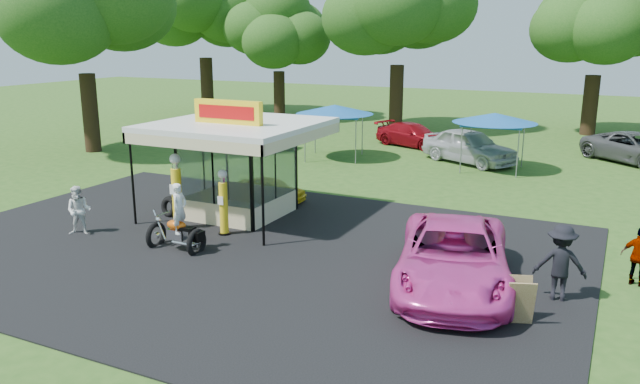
{
  "coord_description": "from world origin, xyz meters",
  "views": [
    {
      "loc": [
        10.08,
        -13.08,
        6.35
      ],
      "look_at": [
        1.71,
        4.0,
        1.51
      ],
      "focal_mm": 35.0,
      "sensor_mm": 36.0,
      "label": 1
    }
  ],
  "objects_px": {
    "a_frame_sign": "(519,301)",
    "spectator_east_b": "(640,257)",
    "motorcycle": "(179,224)",
    "tent_east": "(495,118)",
    "pink_sedan": "(453,257)",
    "bg_car_a": "(259,136)",
    "bg_car_c": "(469,146)",
    "bg_car_d": "(636,148)",
    "gas_pump_left": "(177,194)",
    "kiosk_car": "(271,189)",
    "tent_west": "(335,110)",
    "gas_pump_right": "(224,204)",
    "spectator_east_a": "(560,263)",
    "spectator_west": "(79,211)",
    "gas_station_kiosk": "(238,167)",
    "bg_car_b": "(412,135)"
  },
  "relations": [
    {
      "from": "a_frame_sign",
      "to": "spectator_west",
      "type": "relative_size",
      "value": 0.67
    },
    {
      "from": "gas_pump_right",
      "to": "tent_west",
      "type": "xyz_separation_m",
      "value": [
        -2.21,
        13.27,
        1.49
      ]
    },
    {
      "from": "gas_pump_left",
      "to": "spectator_east_b",
      "type": "height_order",
      "value": "gas_pump_left"
    },
    {
      "from": "pink_sedan",
      "to": "bg_car_b",
      "type": "relative_size",
      "value": 1.3
    },
    {
      "from": "bg_car_d",
      "to": "spectator_west",
      "type": "bearing_deg",
      "value": -177.46
    },
    {
      "from": "bg_car_b",
      "to": "tent_west",
      "type": "relative_size",
      "value": 1.14
    },
    {
      "from": "a_frame_sign",
      "to": "spectator_east_a",
      "type": "height_order",
      "value": "spectator_east_a"
    },
    {
      "from": "gas_pump_left",
      "to": "gas_pump_right",
      "type": "distance_m",
      "value": 1.74
    },
    {
      "from": "gas_station_kiosk",
      "to": "tent_west",
      "type": "bearing_deg",
      "value": 97.11
    },
    {
      "from": "spectator_west",
      "to": "spectator_east_b",
      "type": "relative_size",
      "value": 1.03
    },
    {
      "from": "motorcycle",
      "to": "tent_east",
      "type": "xyz_separation_m",
      "value": [
        6.14,
        15.75,
        1.64
      ]
    },
    {
      "from": "tent_west",
      "to": "pink_sedan",
      "type": "bearing_deg",
      "value": -55.14
    },
    {
      "from": "kiosk_car",
      "to": "bg_car_b",
      "type": "bearing_deg",
      "value": -4.67
    },
    {
      "from": "pink_sedan",
      "to": "bg_car_a",
      "type": "xyz_separation_m",
      "value": [
        -15.04,
        15.1,
        -0.16
      ]
    },
    {
      "from": "kiosk_car",
      "to": "pink_sedan",
      "type": "xyz_separation_m",
      "value": [
        8.54,
        -5.33,
        0.35
      ]
    },
    {
      "from": "tent_east",
      "to": "bg_car_c",
      "type": "bearing_deg",
      "value": 138.29
    },
    {
      "from": "bg_car_c",
      "to": "bg_car_d",
      "type": "height_order",
      "value": "bg_car_c"
    },
    {
      "from": "pink_sedan",
      "to": "spectator_west",
      "type": "relative_size",
      "value": 3.69
    },
    {
      "from": "bg_car_a",
      "to": "tent_west",
      "type": "xyz_separation_m",
      "value": [
        5.1,
        -0.84,
        1.86
      ]
    },
    {
      "from": "gas_pump_left",
      "to": "gas_pump_right",
      "type": "relative_size",
      "value": 1.18
    },
    {
      "from": "a_frame_sign",
      "to": "bg_car_a",
      "type": "xyz_separation_m",
      "value": [
        -16.91,
        16.52,
        0.13
      ]
    },
    {
      "from": "a_frame_sign",
      "to": "spectator_east_b",
      "type": "xyz_separation_m",
      "value": [
        2.4,
        3.68,
        0.24
      ]
    },
    {
      "from": "kiosk_car",
      "to": "bg_car_a",
      "type": "xyz_separation_m",
      "value": [
        -6.49,
        9.77,
        0.19
      ]
    },
    {
      "from": "gas_pump_right",
      "to": "gas_pump_left",
      "type": "bearing_deg",
      "value": -174.52
    },
    {
      "from": "kiosk_car",
      "to": "tent_east",
      "type": "bearing_deg",
      "value": -34.6
    },
    {
      "from": "pink_sedan",
      "to": "spectator_east_a",
      "type": "relative_size",
      "value": 3.11
    },
    {
      "from": "spectator_east_b",
      "to": "motorcycle",
      "type": "bearing_deg",
      "value": 28.55
    },
    {
      "from": "motorcycle",
      "to": "bg_car_c",
      "type": "bearing_deg",
      "value": 74.77
    },
    {
      "from": "kiosk_car",
      "to": "pink_sedan",
      "type": "relative_size",
      "value": 0.47
    },
    {
      "from": "a_frame_sign",
      "to": "tent_east",
      "type": "relative_size",
      "value": 0.27
    },
    {
      "from": "pink_sedan",
      "to": "tent_west",
      "type": "distance_m",
      "value": 17.46
    },
    {
      "from": "pink_sedan",
      "to": "bg_car_c",
      "type": "xyz_separation_m",
      "value": [
        -3.33,
        16.14,
        0.03
      ]
    },
    {
      "from": "gas_pump_right",
      "to": "tent_west",
      "type": "height_order",
      "value": "tent_west"
    },
    {
      "from": "kiosk_car",
      "to": "spectator_west",
      "type": "xyz_separation_m",
      "value": [
        -3.41,
        -6.34,
        0.33
      ]
    },
    {
      "from": "tent_east",
      "to": "kiosk_car",
      "type": "bearing_deg",
      "value": -124.6
    },
    {
      "from": "gas_station_kiosk",
      "to": "a_frame_sign",
      "type": "xyz_separation_m",
      "value": [
        10.42,
        -4.55,
        -1.24
      ]
    },
    {
      "from": "gas_pump_left",
      "to": "tent_east",
      "type": "distance_m",
      "value": 16.01
    },
    {
      "from": "spectator_west",
      "to": "bg_car_a",
      "type": "height_order",
      "value": "spectator_west"
    },
    {
      "from": "kiosk_car",
      "to": "spectator_east_a",
      "type": "relative_size",
      "value": 1.46
    },
    {
      "from": "spectator_east_b",
      "to": "bg_car_c",
      "type": "height_order",
      "value": "bg_car_c"
    },
    {
      "from": "tent_east",
      "to": "bg_car_b",
      "type": "bearing_deg",
      "value": 139.72
    },
    {
      "from": "bg_car_c",
      "to": "gas_pump_left",
      "type": "bearing_deg",
      "value": -173.92
    },
    {
      "from": "spectator_east_a",
      "to": "spectator_east_b",
      "type": "xyz_separation_m",
      "value": [
        1.75,
        1.91,
        -0.18
      ]
    },
    {
      "from": "motorcycle",
      "to": "tent_east",
      "type": "distance_m",
      "value": 16.98
    },
    {
      "from": "spectator_west",
      "to": "spectator_east_a",
      "type": "height_order",
      "value": "spectator_east_a"
    },
    {
      "from": "gas_pump_left",
      "to": "kiosk_car",
      "type": "relative_size",
      "value": 0.91
    },
    {
      "from": "spectator_east_b",
      "to": "tent_west",
      "type": "height_order",
      "value": "tent_west"
    },
    {
      "from": "tent_east",
      "to": "pink_sedan",
      "type": "bearing_deg",
      "value": -82.58
    },
    {
      "from": "pink_sedan",
      "to": "tent_east",
      "type": "relative_size",
      "value": 1.52
    },
    {
      "from": "gas_station_kiosk",
      "to": "kiosk_car",
      "type": "height_order",
      "value": "gas_station_kiosk"
    }
  ]
}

